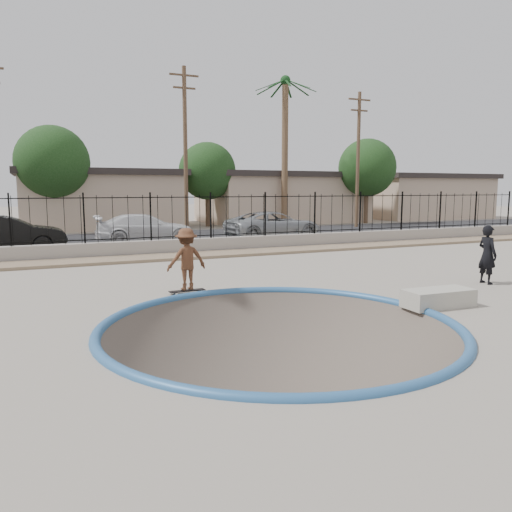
{
  "coord_description": "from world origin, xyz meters",
  "views": [
    {
      "loc": [
        -4.25,
        -9.38,
        2.65
      ],
      "look_at": [
        0.84,
        2.0,
        0.96
      ],
      "focal_mm": 35.0,
      "sensor_mm": 36.0,
      "label": 1
    }
  ],
  "objects": [
    {
      "name": "ground",
      "position": [
        0.0,
        12.0,
        -1.1
      ],
      "size": [
        120.0,
        120.0,
        2.2
      ],
      "primitive_type": "cube",
      "color": "gray",
      "rests_on": "ground"
    },
    {
      "name": "bowl_pit",
      "position": [
        0.0,
        -1.0,
        0.0
      ],
      "size": [
        6.84,
        6.84,
        1.8
      ],
      "primitive_type": null,
      "color": "#483F37",
      "rests_on": "ground"
    },
    {
      "name": "coping_ring",
      "position": [
        0.0,
        -1.0,
        0.0
      ],
      "size": [
        7.04,
        7.04,
        0.2
      ],
      "primitive_type": "torus",
      "color": "#2B5B8E",
      "rests_on": "ground"
    },
    {
      "name": "rock_strip",
      "position": [
        0.0,
        9.2,
        0.06
      ],
      "size": [
        42.0,
        1.6,
        0.11
      ],
      "primitive_type": "cube",
      "color": "#927C5F",
      "rests_on": "ground"
    },
    {
      "name": "retaining_wall",
      "position": [
        0.0,
        10.3,
        0.3
      ],
      "size": [
        42.0,
        0.45,
        0.6
      ],
      "primitive_type": "cube",
      "color": "gray",
      "rests_on": "ground"
    },
    {
      "name": "fence",
      "position": [
        0.0,
        10.3,
        1.5
      ],
      "size": [
        40.0,
        0.04,
        1.8
      ],
      "color": "black",
      "rests_on": "retaining_wall"
    },
    {
      "name": "street",
      "position": [
        0.0,
        17.0,
        0.02
      ],
      "size": [
        90.0,
        8.0,
        0.04
      ],
      "primitive_type": "cube",
      "color": "black",
      "rests_on": "ground"
    },
    {
      "name": "house_center",
      "position": [
        0.0,
        26.5,
        1.97
      ],
      "size": [
        10.6,
        8.6,
        3.9
      ],
      "color": "tan",
      "rests_on": "ground"
    },
    {
      "name": "house_east",
      "position": [
        14.0,
        26.5,
        1.97
      ],
      "size": [
        12.6,
        8.6,
        3.9
      ],
      "color": "tan",
      "rests_on": "ground"
    },
    {
      "name": "house_east_far",
      "position": [
        28.0,
        26.5,
        1.97
      ],
      "size": [
        11.6,
        8.6,
        3.9
      ],
      "color": "tan",
      "rests_on": "ground"
    },
    {
      "name": "palm_right",
      "position": [
        12.0,
        22.0,
        7.33
      ],
      "size": [
        2.3,
        2.3,
        10.3
      ],
      "color": "brown",
      "rests_on": "ground"
    },
    {
      "name": "utility_pole_mid",
      "position": [
        4.0,
        19.0,
        4.96
      ],
      "size": [
        1.7,
        0.24,
        9.5
      ],
      "color": "#473323",
      "rests_on": "ground"
    },
    {
      "name": "utility_pole_right",
      "position": [
        16.0,
        19.0,
        4.7
      ],
      "size": [
        1.7,
        0.24,
        9.0
      ],
      "color": "#473323",
      "rests_on": "ground"
    },
    {
      "name": "street_tree_left",
      "position": [
        -3.0,
        23.0,
        4.19
      ],
      "size": [
        4.32,
        4.32,
        6.36
      ],
      "color": "#473323",
      "rests_on": "ground"
    },
    {
      "name": "street_tree_mid",
      "position": [
        7.0,
        24.0,
        3.84
      ],
      "size": [
        3.96,
        3.96,
        5.83
      ],
      "color": "#473323",
      "rests_on": "ground"
    },
    {
      "name": "street_tree_right",
      "position": [
        19.0,
        22.0,
        4.19
      ],
      "size": [
        4.32,
        4.32,
        6.36
      ],
      "color": "#473323",
      "rests_on": "ground"
    },
    {
      "name": "skater",
      "position": [
        -0.76,
        2.71,
        0.78
      ],
      "size": [
        1.05,
        0.65,
        1.57
      ],
      "primitive_type": "imported",
      "rotation": [
        0.0,
        0.0,
        3.21
      ],
      "color": "brown",
      "rests_on": "ground"
    },
    {
      "name": "skateboard",
      "position": [
        -0.76,
        2.71,
        0.06
      ],
      "size": [
        0.93,
        0.26,
        0.08
      ],
      "rotation": [
        0.0,
        0.0,
        0.03
      ],
      "color": "black",
      "rests_on": "ground"
    },
    {
      "name": "videographer",
      "position": [
        7.27,
        0.55,
        0.82
      ],
      "size": [
        0.42,
        0.62,
        1.64
      ],
      "primitive_type": "imported",
      "rotation": [
        0.0,
        0.0,
        1.52
      ],
      "color": "black",
      "rests_on": "ground"
    },
    {
      "name": "concrete_ledge",
      "position": [
        4.0,
        -1.02,
        0.2
      ],
      "size": [
        1.63,
        0.78,
        0.4
      ],
      "primitive_type": "cube",
      "rotation": [
        0.0,
        0.0,
        -0.05
      ],
      "color": "#A6A193",
      "rests_on": "ground"
    },
    {
      "name": "car_b",
      "position": [
        -5.24,
        13.41,
        0.78
      ],
      "size": [
        4.55,
        1.61,
        1.5
      ],
      "primitive_type": "imported",
      "rotation": [
        0.0,
        0.0,
        1.58
      ],
      "color": "black",
      "rests_on": "street"
    },
    {
      "name": "car_c",
      "position": [
        0.74,
        15.0,
        0.73
      ],
      "size": [
        4.84,
        2.16,
        1.38
      ],
      "primitive_type": "imported",
      "rotation": [
        0.0,
        0.0,
        1.52
      ],
      "color": "silver",
      "rests_on": "street"
    },
    {
      "name": "car_d",
      "position": [
        7.25,
        14.04,
        0.75
      ],
      "size": [
        5.28,
        2.73,
        1.42
      ],
      "primitive_type": "imported",
      "rotation": [
        0.0,
        0.0,
        1.64
      ],
      "color": "#94989C",
      "rests_on": "street"
    }
  ]
}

